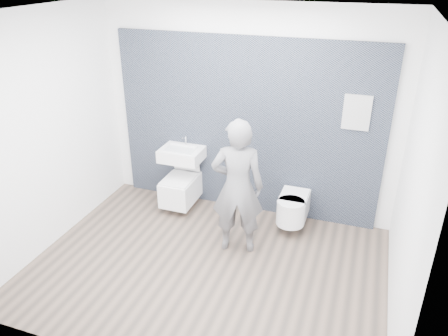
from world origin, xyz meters
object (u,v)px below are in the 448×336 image
(washbasin, at_px, (182,154))
(toilet_square, at_px, (181,188))
(toilet_rounded, at_px, (292,208))
(visitor, at_px, (237,187))

(washbasin, relative_size, toilet_square, 0.71)
(washbasin, height_order, toilet_square, washbasin)
(toilet_rounded, bearing_deg, toilet_square, 179.45)
(toilet_square, xyz_separation_m, visitor, (1.05, -0.67, 0.53))
(toilet_rounded, xyz_separation_m, visitor, (-0.55, -0.65, 0.53))
(washbasin, xyz_separation_m, visitor, (1.05, -0.75, 0.04))
(toilet_rounded, distance_m, visitor, 1.01)
(toilet_rounded, bearing_deg, washbasin, 176.50)
(toilet_square, distance_m, toilet_rounded, 1.60)
(washbasin, height_order, toilet_rounded, washbasin)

